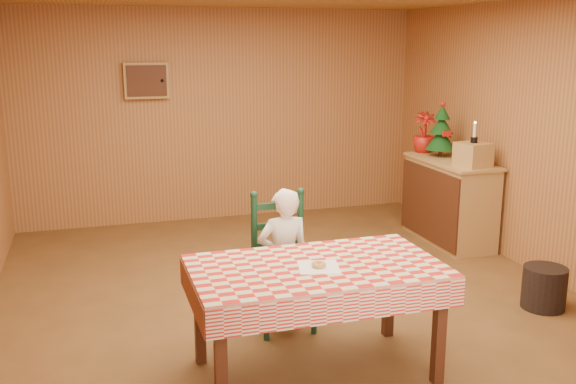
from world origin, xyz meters
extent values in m
plane|color=brown|center=(0.00, 0.00, 0.00)|extent=(6.00, 6.00, 0.00)
cube|color=#A86C3C|center=(0.00, 3.00, 1.30)|extent=(5.00, 0.10, 2.60)
cube|color=#A86C3C|center=(2.50, 0.00, 1.30)|extent=(0.10, 6.00, 2.60)
cube|color=tan|center=(-0.90, 2.94, 1.75)|extent=(0.52, 0.08, 0.42)
cube|color=#482313|center=(-0.90, 2.90, 1.75)|extent=(0.46, 0.02, 0.36)
sphere|color=black|center=(-0.72, 2.88, 1.75)|extent=(0.04, 0.04, 0.04)
cube|color=#482313|center=(-0.22, -1.12, 0.72)|extent=(1.60, 0.90, 0.06)
cube|color=#482313|center=(-0.94, -1.49, 0.34)|extent=(0.07, 0.07, 0.69)
cube|color=#482313|center=(0.50, -1.49, 0.34)|extent=(0.07, 0.07, 0.69)
cube|color=#482313|center=(-0.94, -0.75, 0.34)|extent=(0.07, 0.07, 0.69)
cube|color=#482313|center=(0.50, -0.75, 0.34)|extent=(0.07, 0.07, 0.69)
cube|color=red|center=(-0.22, -1.12, 0.76)|extent=(1.64, 0.94, 0.02)
cube|color=red|center=(-0.22, -1.59, 0.66)|extent=(1.64, 0.02, 0.18)
cube|color=red|center=(-0.22, -0.65, 0.66)|extent=(1.64, 0.02, 0.18)
cube|color=#2C5426|center=(-1.04, -1.12, 0.66)|extent=(0.02, 0.94, 0.18)
cube|color=#2C5426|center=(0.60, -1.12, 0.66)|extent=(0.02, 0.94, 0.18)
cube|color=#10311B|center=(-0.22, -0.39, 0.43)|extent=(0.44, 0.40, 0.04)
cylinder|color=#10311B|center=(-0.41, -0.56, 0.21)|extent=(0.04, 0.04, 0.41)
cylinder|color=#10311B|center=(-0.03, -0.56, 0.21)|extent=(0.04, 0.04, 0.41)
cylinder|color=#10311B|center=(-0.41, -0.22, 0.21)|extent=(0.04, 0.04, 0.41)
cylinder|color=#10311B|center=(-0.03, -0.22, 0.21)|extent=(0.04, 0.04, 0.41)
cylinder|color=#10311B|center=(-0.41, -0.22, 0.75)|extent=(0.05, 0.05, 0.60)
sphere|color=#10311B|center=(-0.41, -0.22, 1.05)|extent=(0.06, 0.06, 0.06)
cylinder|color=#10311B|center=(-0.03, -0.22, 0.75)|extent=(0.05, 0.05, 0.60)
sphere|color=#10311B|center=(-0.03, -0.22, 1.05)|extent=(0.06, 0.06, 0.06)
cube|color=#10311B|center=(-0.22, -0.22, 0.63)|extent=(0.38, 0.03, 0.05)
cube|color=#10311B|center=(-0.22, -0.22, 0.79)|extent=(0.38, 0.03, 0.05)
cube|color=#10311B|center=(-0.22, -0.22, 0.95)|extent=(0.38, 0.03, 0.05)
imported|color=white|center=(-0.22, -0.39, 0.56)|extent=(0.41, 0.27, 1.12)
cube|color=white|center=(-0.22, -1.17, 0.77)|extent=(0.31, 0.31, 0.00)
torus|color=#D1934B|center=(-0.22, -1.17, 0.79)|extent=(0.11, 0.11, 0.03)
cube|color=tan|center=(2.20, 1.22, 0.45)|extent=(0.50, 1.20, 0.90)
cube|color=tan|center=(2.20, 1.22, 0.92)|extent=(0.54, 1.24, 0.03)
cube|color=#482313|center=(1.94, 1.22, 0.45)|extent=(0.02, 1.20, 0.80)
cube|color=tan|center=(2.20, 0.82, 1.06)|extent=(0.35, 0.35, 0.25)
cylinder|color=#482313|center=(2.20, 1.47, 0.97)|extent=(0.04, 0.04, 0.08)
cone|color=#0B3311|center=(2.20, 1.47, 1.13)|extent=(0.34, 0.34, 0.24)
cone|color=#0B3311|center=(2.20, 1.47, 1.29)|extent=(0.26, 0.26, 0.20)
cone|color=#0B3311|center=(2.20, 1.47, 1.43)|extent=(0.18, 0.18, 0.16)
sphere|color=#AB180F|center=(2.20, 1.47, 1.52)|extent=(0.06, 0.06, 0.06)
cube|color=#AB180F|center=(2.18, 1.32, 1.21)|extent=(0.10, 0.02, 0.06)
sphere|color=#AB180F|center=(2.28, 1.41, 1.16)|extent=(0.04, 0.04, 0.04)
sphere|color=#AB180F|center=(2.13, 1.52, 1.23)|extent=(0.04, 0.04, 0.04)
sphere|color=#AB180F|center=(2.24, 1.56, 1.33)|extent=(0.04, 0.04, 0.04)
imported|color=#AB180F|center=(2.15, 1.77, 1.17)|extent=(0.31, 0.31, 0.47)
cylinder|color=black|center=(2.20, 0.82, 1.21)|extent=(0.07, 0.07, 0.06)
cylinder|color=white|center=(2.20, 0.82, 1.31)|extent=(0.03, 0.03, 0.14)
sphere|color=orange|center=(2.20, 0.82, 1.39)|extent=(0.02, 0.02, 0.02)
cylinder|color=black|center=(1.99, -0.67, 0.18)|extent=(0.47, 0.47, 0.36)
camera|label=1|loc=(-1.57, -4.87, 2.19)|focal=40.00mm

